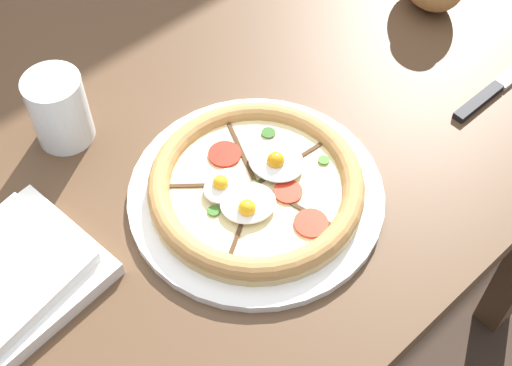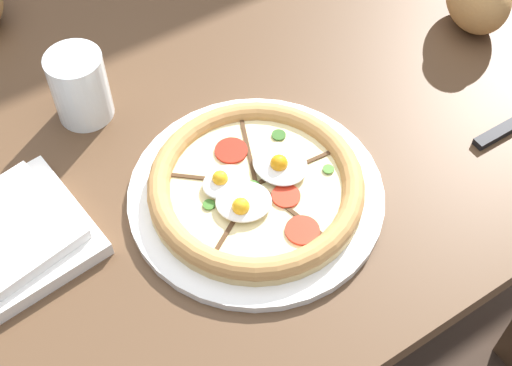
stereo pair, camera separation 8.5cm
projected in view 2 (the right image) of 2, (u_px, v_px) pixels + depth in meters
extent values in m
plane|color=#3D2D23|center=(194.00, 360.00, 1.54)|extent=(12.00, 12.00, 0.00)
cube|color=#513823|center=(155.00, 139.00, 0.95)|extent=(1.28, 0.83, 0.03)
cube|color=#513823|center=(325.00, 37.00, 1.63)|extent=(0.06, 0.06, 0.72)
cylinder|color=white|center=(256.00, 195.00, 0.87)|extent=(0.31, 0.31, 0.01)
cylinder|color=#DBB775|center=(256.00, 189.00, 0.86)|extent=(0.26, 0.26, 0.01)
cylinder|color=beige|center=(256.00, 185.00, 0.86)|extent=(0.22, 0.22, 0.00)
torus|color=tan|center=(256.00, 185.00, 0.85)|extent=(0.26, 0.26, 0.03)
cube|color=#472D19|center=(290.00, 210.00, 0.83)|extent=(0.03, 0.11, 0.00)
cube|color=#472D19|center=(295.00, 167.00, 0.87)|extent=(0.11, 0.01, 0.00)
cube|color=#472D19|center=(248.00, 150.00, 0.89)|extent=(0.05, 0.10, 0.00)
cube|color=#472D19|center=(211.00, 179.00, 0.86)|extent=(0.09, 0.08, 0.00)
cube|color=#472D19|center=(236.00, 218.00, 0.82)|extent=(0.10, 0.06, 0.00)
cylinder|color=red|center=(302.00, 231.00, 0.81)|extent=(0.04, 0.04, 0.00)
cylinder|color=red|center=(286.00, 196.00, 0.84)|extent=(0.03, 0.03, 0.00)
cylinder|color=red|center=(231.00, 151.00, 0.88)|extent=(0.04, 0.04, 0.00)
ellipsoid|color=white|center=(226.00, 182.00, 0.85)|extent=(0.06, 0.05, 0.01)
sphere|color=#F4AD1E|center=(220.00, 178.00, 0.84)|extent=(0.02, 0.02, 0.02)
ellipsoid|color=white|center=(244.00, 201.00, 0.83)|extent=(0.09, 0.08, 0.01)
sphere|color=#F4AD1E|center=(241.00, 206.00, 0.82)|extent=(0.02, 0.02, 0.02)
ellipsoid|color=white|center=(280.00, 164.00, 0.86)|extent=(0.07, 0.08, 0.01)
sphere|color=orange|center=(279.00, 163.00, 0.86)|extent=(0.02, 0.02, 0.02)
cylinder|color=#386B23|center=(209.00, 205.00, 0.83)|extent=(0.01, 0.01, 0.00)
cylinder|color=#386B23|center=(226.00, 144.00, 0.89)|extent=(0.02, 0.02, 0.00)
cylinder|color=#386B23|center=(253.00, 186.00, 0.85)|extent=(0.02, 0.02, 0.00)
cylinder|color=#2D5B1E|center=(279.00, 135.00, 0.90)|extent=(0.02, 0.02, 0.00)
cylinder|color=#477A2D|center=(328.00, 169.00, 0.87)|extent=(0.01, 0.01, 0.00)
cube|color=white|center=(1.00, 246.00, 0.82)|extent=(0.21, 0.19, 0.02)
cube|color=black|center=(503.00, 130.00, 0.94)|extent=(0.09, 0.02, 0.01)
cylinder|color=white|center=(80.00, 87.00, 0.92)|extent=(0.07, 0.07, 0.10)
cylinder|color=silver|center=(83.00, 97.00, 0.94)|extent=(0.06, 0.06, 0.06)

